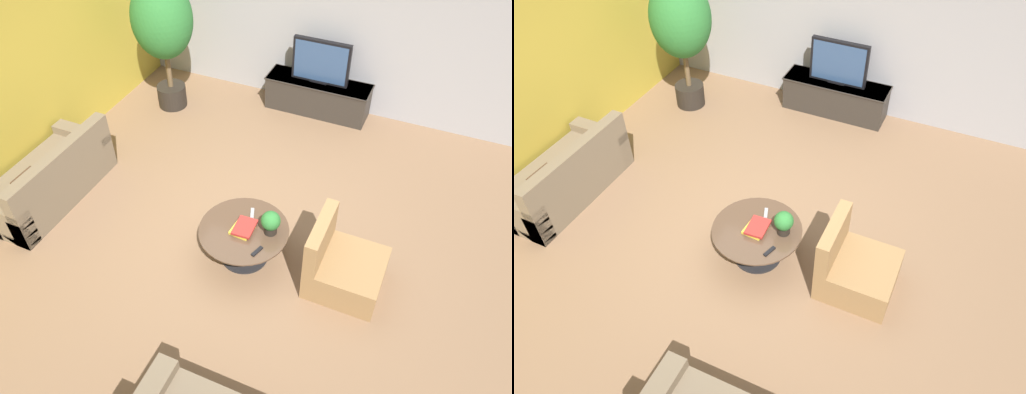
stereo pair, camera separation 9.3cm
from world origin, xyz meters
The scene contains 13 objects.
ground_plane centered at (0.00, 0.00, 0.00)m, with size 24.00×24.00×0.00m, color brown.
back_wall_stone centered at (0.00, 3.26, 1.50)m, with size 7.40×0.12×3.00m, color #939399.
side_wall_left centered at (-3.26, 0.20, 1.50)m, with size 0.12×7.40×3.00m, color gold.
media_console centered at (-0.09, 2.94, 0.28)m, with size 1.66×0.50×0.54m.
television centered at (-0.09, 2.94, 0.88)m, with size 0.89×0.13×0.68m.
coffee_table centered at (0.09, -0.30, 0.32)m, with size 1.03×1.03×0.46m.
couch_by_wall centered at (-2.66, -0.37, 0.29)m, with size 0.84×1.79×0.84m.
armchair_wicker centered at (1.24, -0.23, 0.27)m, with size 0.80×0.76×0.86m.
potted_palm_tall centered at (-2.33, 2.17, 1.38)m, with size 0.91×0.91×2.07m.
potted_plant_tabletop centered at (0.38, -0.22, 0.62)m, with size 0.22×0.22×0.30m.
book_stack centered at (0.10, -0.32, 0.49)m, with size 0.26×0.31×0.06m.
remote_black centered at (0.36, -0.55, 0.47)m, with size 0.04×0.16×0.02m, color black.
remote_silver centered at (0.08, -0.04, 0.47)m, with size 0.04×0.16×0.02m, color gray.
Camera 1 is at (1.74, -3.74, 4.61)m, focal length 35.00 mm.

